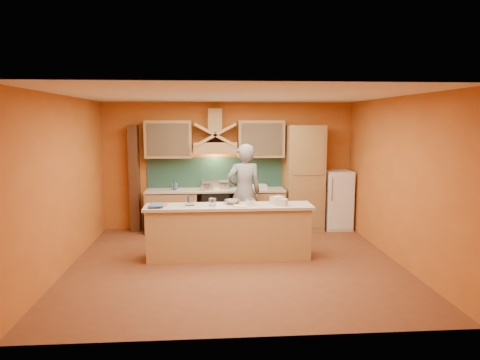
{
  "coord_description": "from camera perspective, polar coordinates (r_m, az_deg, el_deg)",
  "views": [
    {
      "loc": [
        -0.43,
        -6.96,
        2.4
      ],
      "look_at": [
        0.14,
        0.9,
        1.3
      ],
      "focal_mm": 32.0,
      "sensor_mm": 36.0,
      "label": 1
    }
  ],
  "objects": [
    {
      "name": "pantry_column",
      "position": [
        9.48,
        8.59,
        0.27
      ],
      "size": [
        0.8,
        0.6,
        2.3
      ],
      "primitive_type": "cube",
      "color": "#A47C4B",
      "rests_on": "floor"
    },
    {
      "name": "island_body",
      "position": [
        7.53,
        -1.48,
        -7.15
      ],
      "size": [
        2.8,
        0.55,
        0.88
      ],
      "primitive_type": "cube",
      "color": "tan",
      "rests_on": "floor"
    },
    {
      "name": "hood_chimney",
      "position": [
        9.31,
        -3.36,
        7.93
      ],
      "size": [
        0.3,
        0.3,
        0.5
      ],
      "primitive_type": "cube",
      "color": "#A47C4B",
      "rests_on": "wall_back"
    },
    {
      "name": "soap_bottle_a",
      "position": [
        9.31,
        -8.67,
        -0.65
      ],
      "size": [
        0.1,
        0.1,
        0.21
      ],
      "primitive_type": "imported",
      "rotation": [
        0.0,
        0.0,
        -0.03
      ],
      "color": "beige",
      "rests_on": "counter_top"
    },
    {
      "name": "counter_top",
      "position": [
        9.28,
        -3.27,
        -1.37
      ],
      "size": [
        3.0,
        0.62,
        0.04
      ],
      "primitive_type": "cube",
      "color": "beige",
      "rests_on": "base_cabinet_left"
    },
    {
      "name": "upper_cabinet_left",
      "position": [
        9.33,
        -9.52,
        5.38
      ],
      "size": [
        1.0,
        0.35,
        0.8
      ],
      "primitive_type": "cube",
      "color": "#A47C4B",
      "rests_on": "wall_back"
    },
    {
      "name": "stove",
      "position": [
        9.37,
        -3.25,
        -4.09
      ],
      "size": [
        0.6,
        0.58,
        0.9
      ],
      "primitive_type": "cube",
      "color": "black",
      "rests_on": "floor"
    },
    {
      "name": "floor",
      "position": [
        7.37,
        -0.57,
        -11.04
      ],
      "size": [
        5.5,
        5.0,
        0.01
      ],
      "primitive_type": "cube",
      "color": "brown",
      "rests_on": "ground"
    },
    {
      "name": "book_upper",
      "position": [
        7.41,
        -12.03,
        -3.29
      ],
      "size": [
        0.25,
        0.33,
        0.03
      ],
      "primitive_type": "imported",
      "rotation": [
        0.0,
        0.0,
        0.02
      ],
      "color": "#3E5C88",
      "rests_on": "island_top"
    },
    {
      "name": "bowl_back",
      "position": [
        9.29,
        2.79,
        -1.03
      ],
      "size": [
        0.25,
        0.25,
        0.07
      ],
      "primitive_type": "imported",
      "rotation": [
        0.0,
        0.0,
        0.18
      ],
      "color": "white",
      "rests_on": "counter_top"
    },
    {
      "name": "island_top",
      "position": [
        7.42,
        -1.5,
        -3.56
      ],
      "size": [
        2.9,
        0.62,
        0.05
      ],
      "primitive_type": "cube",
      "color": "beige",
      "rests_on": "island_body"
    },
    {
      "name": "backsplash",
      "position": [
        9.52,
        -3.32,
        0.99
      ],
      "size": [
        3.0,
        0.03,
        0.7
      ],
      "primitive_type": "cube",
      "color": "#1C3E35",
      "rests_on": "wall_back"
    },
    {
      "name": "base_cabinet_left",
      "position": [
        9.4,
        -9.06,
        -4.25
      ],
      "size": [
        1.1,
        0.6,
        0.86
      ],
      "primitive_type": "cube",
      "color": "#A47C4B",
      "rests_on": "floor"
    },
    {
      "name": "jar_large",
      "position": [
        7.43,
        -6.68,
        -2.75
      ],
      "size": [
        0.18,
        0.18,
        0.17
      ],
      "primitive_type": "cylinder",
      "rotation": [
        0.0,
        0.0,
        0.14
      ],
      "color": "white",
      "rests_on": "island_top"
    },
    {
      "name": "ceiling",
      "position": [
        6.99,
        -0.6,
        11.23
      ],
      "size": [
        5.5,
        5.0,
        0.01
      ],
      "primitive_type": "cube",
      "color": "white",
      "rests_on": "wall_back"
    },
    {
      "name": "cloth",
      "position": [
        7.29,
        0.03,
        -3.49
      ],
      "size": [
        0.3,
        0.26,
        0.02
      ],
      "primitive_type": "cube",
      "rotation": [
        0.0,
        0.0,
        -0.33
      ],
      "color": "beige",
      "rests_on": "island_top"
    },
    {
      "name": "person",
      "position": [
        8.59,
        0.56,
        -1.62
      ],
      "size": [
        0.79,
        0.59,
        1.95
      ],
      "primitive_type": "imported",
      "rotation": [
        0.0,
        0.0,
        3.33
      ],
      "color": "gray",
      "rests_on": "floor"
    },
    {
      "name": "wall_front",
      "position": [
        4.59,
        1.35,
        -4.62
      ],
      "size": [
        5.5,
        0.02,
        2.8
      ],
      "primitive_type": "cube",
      "color": "#BD6524",
      "rests_on": "floor"
    },
    {
      "name": "dish_rack",
      "position": [
        9.29,
        2.61,
        -0.91
      ],
      "size": [
        0.32,
        0.27,
        0.1
      ],
      "primitive_type": "cube",
      "rotation": [
        0.0,
        0.0,
        0.16
      ],
      "color": "white",
      "rests_on": "counter_top"
    },
    {
      "name": "mixing_bowl",
      "position": [
        7.53,
        -1.02,
        -2.92
      ],
      "size": [
        0.29,
        0.29,
        0.07
      ],
      "primitive_type": "imported",
      "rotation": [
        0.0,
        0.0,
        0.02
      ],
      "color": "silver",
      "rests_on": "island_top"
    },
    {
      "name": "upper_cabinet_right",
      "position": [
        9.36,
        2.82,
        5.49
      ],
      "size": [
        1.0,
        0.35,
        0.8
      ],
      "primitive_type": "cube",
      "color": "#A47C4B",
      "rests_on": "wall_back"
    },
    {
      "name": "soap_bottle_b",
      "position": [
        9.26,
        -8.68,
        -0.62
      ],
      "size": [
        0.12,
        0.12,
        0.23
      ],
      "primitive_type": "imported",
      "rotation": [
        0.0,
        0.0,
        0.37
      ],
      "color": "navy",
      "rests_on": "counter_top"
    },
    {
      "name": "pot_large",
      "position": [
        9.23,
        -4.45,
        -0.98
      ],
      "size": [
        0.3,
        0.3,
        0.15
      ],
      "primitive_type": "cylinder",
      "rotation": [
        0.0,
        0.0,
        0.14
      ],
      "color": "#BBBAC1",
      "rests_on": "stove"
    },
    {
      "name": "jar_small",
      "position": [
        7.37,
        -3.7,
        -2.95
      ],
      "size": [
        0.14,
        0.14,
        0.13
      ],
      "primitive_type": "cylinder",
      "rotation": [
        0.0,
        0.0,
        0.1
      ],
      "color": "silver",
      "rests_on": "island_top"
    },
    {
      "name": "wall_right",
      "position": [
        7.72,
        20.25,
        0.01
      ],
      "size": [
        0.02,
        5.0,
        2.8
      ],
      "primitive_type": "cube",
      "color": "#BD6524",
      "rests_on": "floor"
    },
    {
      "name": "kitchen_scale",
      "position": [
        7.36,
        1.42,
        -3.04
      ],
      "size": [
        0.16,
        0.16,
        0.1
      ],
      "primitive_type": "cube",
      "rotation": [
        0.0,
        0.0,
        0.31
      ],
      "color": "white",
      "rests_on": "island_top"
    },
    {
      "name": "range_hood",
      "position": [
        9.23,
        -3.32,
        4.33
      ],
      "size": [
        0.92,
        0.5,
        0.24
      ],
      "primitive_type": "cube",
      "color": "#A47C4B",
      "rests_on": "wall_back"
    },
    {
      "name": "wall_left",
      "position": [
        7.4,
        -22.35,
        -0.41
      ],
      "size": [
        0.02,
        5.0,
        2.8
      ],
      "primitive_type": "cube",
      "color": "#BD6524",
      "rests_on": "floor"
    },
    {
      "name": "wall_back",
      "position": [
        9.52,
        -1.52,
        1.91
      ],
      "size": [
        5.5,
        0.02,
        2.8
      ],
      "primitive_type": "cube",
      "color": "#BD6524",
      "rests_on": "floor"
    },
    {
      "name": "book_lower",
      "position": [
        7.47,
        -11.53,
        -3.33
      ],
      "size": [
        0.27,
        0.33,
        0.03
      ],
      "primitive_type": "imported",
      "rotation": [
        0.0,
        0.0,
        -0.19
      ],
      "color": "#C36845",
      "rests_on": "island_top"
    },
    {
      "name": "grocery_bag_b",
      "position": [
        7.41,
        5.55,
        -2.96
      ],
      "size": [
        0.24,
        0.22,
        0.11
      ],
      "primitive_type": "cube",
      "rotation": [
        0.0,
        0.0,
        -0.55
      ],
      "color": "beige",
      "rests_on": "island_top"
    },
    {
      "name": "pot_small",
      "position": [
        9.37,
        -2.07,
        -0.83
      ],
      "size": [
        0.24,
        0.24,
        0.14
      ],
      "primitive_type": "cylinder",
      "rotation": [
        0.0,
        0.0,
        -0.09
      ],
      "color": "#AEAFB5",
      "rests_on": "stove"
    },
    {
      "name": "base_cabinet_right",
      "position": [
        9.43,
        2.54,
        -4.12
      ],
      "size": [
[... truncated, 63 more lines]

